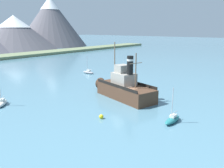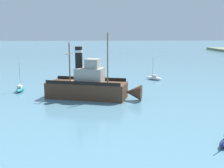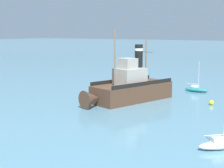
# 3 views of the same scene
# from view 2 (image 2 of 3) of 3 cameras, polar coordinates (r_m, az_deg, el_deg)

# --- Properties ---
(ground_plane) EXTENTS (600.00, 600.00, 0.00)m
(ground_plane) POSITION_cam_2_polar(r_m,az_deg,el_deg) (44.86, -7.14, -2.38)
(ground_plane) COLOR teal
(old_tugboat) EXTENTS (7.67, 14.76, 9.90)m
(old_tugboat) POSITION_cam_2_polar(r_m,az_deg,el_deg) (42.77, -4.37, -0.45)
(old_tugboat) COLOR #4C3323
(old_tugboat) RESTS_ON ground
(sailboat_white) EXTENTS (3.43, 3.49, 4.90)m
(sailboat_white) POSITION_cam_2_polar(r_m,az_deg,el_deg) (60.02, 8.51, 1.25)
(sailboat_white) COLOR white
(sailboat_white) RESTS_ON ground
(sailboat_teal) EXTENTS (3.80, 1.11, 4.90)m
(sailboat_teal) POSITION_cam_2_polar(r_m,az_deg,el_deg) (50.12, -18.15, -0.97)
(sailboat_teal) COLOR #23757A
(sailboat_teal) RESTS_ON ground
(mooring_buoy) EXTENTS (0.62, 0.62, 0.62)m
(mooring_buoy) POSITION_cam_2_polar(r_m,az_deg,el_deg) (53.47, -8.06, 0.02)
(mooring_buoy) COLOR yellow
(mooring_buoy) RESTS_ON ground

